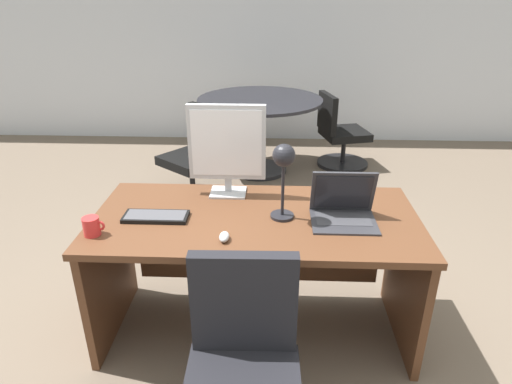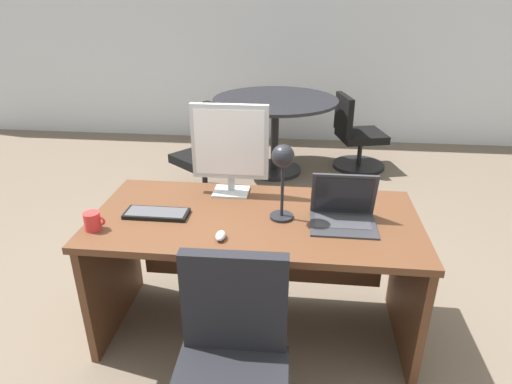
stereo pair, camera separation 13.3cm
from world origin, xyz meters
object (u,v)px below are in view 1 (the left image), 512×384
object	(u,v)px
desk_lamp	(284,165)
meeting_chair_near	(196,164)
desk	(256,247)
laptop	(343,205)
monitor	(227,146)
coffee_mug	(92,226)
mouse	(224,237)
meeting_table	(260,117)
keyboard	(156,217)
meeting_chair_far	(340,138)

from	to	relation	value
desk_lamp	meeting_chair_near	world-z (taller)	desk_lamp
desk	laptop	distance (m)	0.53
desk	monitor	world-z (taller)	monitor
laptop	coffee_mug	xyz separation A→B (m)	(-1.20, -0.22, -0.03)
mouse	meeting_table	bearing A→B (deg)	88.41
mouse	coffee_mug	distance (m)	0.63
monitor	keyboard	size ratio (longest dim) A/B	1.57
meeting_chair_near	meeting_table	bearing A→B (deg)	51.11
coffee_mug	meeting_chair_far	world-z (taller)	coffee_mug
coffee_mug	monitor	bearing A→B (deg)	39.53
desk_lamp	coffee_mug	distance (m)	0.95
coffee_mug	keyboard	bearing A→B (deg)	34.22
monitor	meeting_chair_far	world-z (taller)	monitor
monitor	meeting_chair_near	size ratio (longest dim) A/B	0.60
desk_lamp	meeting_table	size ratio (longest dim) A/B	0.31
monitor	keyboard	world-z (taller)	monitor
meeting_chair_far	desk	bearing A→B (deg)	-107.17
laptop	keyboard	bearing A→B (deg)	-177.03
monitor	meeting_table	world-z (taller)	monitor
monitor	mouse	size ratio (longest dim) A/B	6.15
coffee_mug	meeting_chair_far	distance (m)	3.31
meeting_chair_near	meeting_chair_far	world-z (taller)	meeting_chair_near
keyboard	meeting_chair_far	xyz separation A→B (m)	(1.31, 2.70, -0.43)
desk	keyboard	bearing A→B (deg)	-169.66
laptop	meeting_table	size ratio (longest dim) A/B	0.25
desk_lamp	meeting_table	bearing A→B (deg)	94.56
coffee_mug	desk_lamp	bearing A→B (deg)	12.33
coffee_mug	meeting_table	world-z (taller)	coffee_mug
mouse	desk_lamp	world-z (taller)	desk_lamp
desk	keyboard	xyz separation A→B (m)	(-0.51, -0.09, 0.22)
keyboard	meeting_table	world-z (taller)	meeting_table
keyboard	meeting_table	bearing A→B (deg)	79.85
meeting_table	meeting_chair_near	world-z (taller)	meeting_chair_near
laptop	meeting_chair_near	bearing A→B (deg)	121.41
laptop	desk_lamp	size ratio (longest dim) A/B	0.80
monitor	coffee_mug	world-z (taller)	monitor
desk	coffee_mug	distance (m)	0.85
laptop	mouse	bearing A→B (deg)	-156.75
mouse	coffee_mug	bearing A→B (deg)	177.84
laptop	meeting_chair_near	world-z (taller)	laptop
laptop	desk_lamp	xyz separation A→B (m)	(-0.31, -0.03, 0.22)
meeting_table	monitor	bearing A→B (deg)	-92.83
laptop	keyboard	distance (m)	0.95
mouse	meeting_chair_near	xyz separation A→B (m)	(-0.49, 1.99, -0.41)
desk_lamp	mouse	bearing A→B (deg)	-140.88
meeting_table	mouse	bearing A→B (deg)	-91.59
keyboard	desk_lamp	world-z (taller)	desk_lamp
desk_lamp	meeting_table	distance (m)	2.51
laptop	meeting_chair_near	size ratio (longest dim) A/B	0.38
desk_lamp	meeting_chair_near	size ratio (longest dim) A/B	0.47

